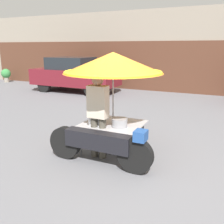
% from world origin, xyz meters
% --- Properties ---
extents(ground_plane, '(36.00, 36.00, 0.00)m').
position_xyz_m(ground_plane, '(0.00, 0.00, 0.00)').
color(ground_plane, slate).
extents(shopfront_building, '(28.00, 2.06, 3.86)m').
position_xyz_m(shopfront_building, '(0.00, 8.99, 1.92)').
color(shopfront_building, gray).
rests_on(shopfront_building, ground).
extents(vendor_motorcycle_cart, '(2.09, 1.94, 2.04)m').
position_xyz_m(vendor_motorcycle_cart, '(-0.32, 0.29, 1.60)').
color(vendor_motorcycle_cart, black).
rests_on(vendor_motorcycle_cart, ground).
extents(vendor_person, '(0.38, 0.22, 1.66)m').
position_xyz_m(vendor_person, '(-0.48, 0.01, 0.93)').
color(vendor_person, '#4C473D').
rests_on(vendor_person, ground).
extents(parked_car, '(4.19, 1.76, 1.65)m').
position_xyz_m(parked_car, '(-5.06, 6.17, 0.85)').
color(parked_car, black).
rests_on(parked_car, ground).
extents(potted_plant, '(0.57, 0.57, 0.82)m').
position_xyz_m(potted_plant, '(-10.73, 7.19, 0.49)').
color(potted_plant, gray).
rests_on(potted_plant, ground).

